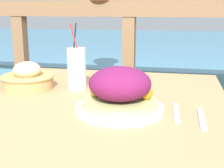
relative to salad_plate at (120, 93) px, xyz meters
The scene contains 8 objects.
patio_table 0.22m from the salad_plate, 139.24° to the left, with size 0.91×1.00×0.73m.
railing_fence 0.91m from the salad_plate, 97.10° to the left, with size 2.80×0.08×1.07m.
sea_backdrop 3.44m from the salad_plate, 91.89° to the left, with size 12.00×4.00×0.57m.
salad_plate is the anchor object (origin of this frame).
drink_glass 0.31m from the salad_plate, 132.39° to the left, with size 0.07×0.07×0.25m.
bread_basket 0.45m from the salad_plate, 153.30° to the left, with size 0.21×0.21×0.10m.
fork 0.18m from the salad_plate, ahead, with size 0.02×0.18×0.00m.
knife 0.25m from the salad_plate, ahead, with size 0.02×0.18×0.00m.
Camera 1 is at (0.27, -0.98, 1.04)m, focal length 50.00 mm.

